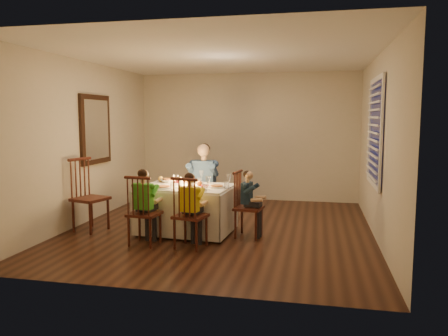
% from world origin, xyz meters
% --- Properties ---
extents(ground, '(5.00, 5.00, 0.00)m').
position_xyz_m(ground, '(0.00, 0.00, 0.00)').
color(ground, black).
rests_on(ground, ground).
extents(wall_left, '(0.02, 5.00, 2.60)m').
position_xyz_m(wall_left, '(-2.25, 0.00, 1.30)').
color(wall_left, beige).
rests_on(wall_left, ground).
extents(wall_right, '(0.02, 5.00, 2.60)m').
position_xyz_m(wall_right, '(2.25, 0.00, 1.30)').
color(wall_right, beige).
rests_on(wall_right, ground).
extents(wall_back, '(4.50, 0.02, 2.60)m').
position_xyz_m(wall_back, '(0.00, 2.50, 1.30)').
color(wall_back, beige).
rests_on(wall_back, ground).
extents(ceiling, '(5.00, 5.00, 0.00)m').
position_xyz_m(ceiling, '(0.00, 0.00, 2.60)').
color(ceiling, white).
rests_on(ceiling, wall_back).
extents(dining_table, '(1.41, 1.06, 0.67)m').
position_xyz_m(dining_table, '(-0.46, -0.31, 0.50)').
color(dining_table, white).
rests_on(dining_table, ground).
extents(chair_adult, '(0.40, 0.39, 0.95)m').
position_xyz_m(chair_adult, '(-0.38, 0.38, 0.00)').
color(chair_adult, '#3E1A11').
rests_on(chair_adult, ground).
extents(chair_near_left, '(0.42, 0.41, 0.95)m').
position_xyz_m(chair_near_left, '(-0.83, -1.03, 0.00)').
color(chair_near_left, '#3E1A11').
rests_on(chair_near_left, ground).
extents(chair_near_right, '(0.45, 0.44, 0.95)m').
position_xyz_m(chair_near_right, '(-0.18, -1.04, 0.00)').
color(chair_near_right, '#3E1A11').
rests_on(chair_near_right, ground).
extents(chair_end, '(0.42, 0.43, 0.95)m').
position_xyz_m(chair_end, '(0.48, -0.36, 0.00)').
color(chair_end, '#3E1A11').
rests_on(chair_end, ground).
extents(chair_extra, '(0.54, 0.56, 1.10)m').
position_xyz_m(chair_extra, '(-1.90, -0.52, 0.00)').
color(chair_extra, '#3E1A11').
rests_on(chair_extra, ground).
extents(adult, '(0.49, 0.46, 1.28)m').
position_xyz_m(adult, '(-0.38, 0.38, 0.00)').
color(adult, '#304C79').
rests_on(adult, ground).
extents(child_green, '(0.36, 0.33, 1.03)m').
position_xyz_m(child_green, '(-0.83, -1.03, 0.00)').
color(child_green, green).
rests_on(child_green, ground).
extents(child_yellow, '(0.36, 0.34, 0.99)m').
position_xyz_m(child_yellow, '(-0.18, -1.04, 0.00)').
color(child_yellow, yellow).
rests_on(child_yellow, ground).
extents(child_teal, '(0.30, 0.32, 0.96)m').
position_xyz_m(child_teal, '(0.48, -0.36, 0.00)').
color(child_teal, '#192C3F').
rests_on(child_teal, ground).
extents(setting_adult, '(0.28, 0.28, 0.02)m').
position_xyz_m(setting_adult, '(-0.48, -0.04, 0.71)').
color(setting_adult, white).
rests_on(setting_adult, dining_table).
extents(setting_green, '(0.28, 0.28, 0.02)m').
position_xyz_m(setting_green, '(-0.72, -0.57, 0.71)').
color(setting_green, white).
rests_on(setting_green, dining_table).
extents(setting_yellow, '(0.28, 0.28, 0.02)m').
position_xyz_m(setting_yellow, '(-0.23, -0.63, 0.71)').
color(setting_yellow, white).
rests_on(setting_yellow, dining_table).
extents(setting_teal, '(0.28, 0.28, 0.02)m').
position_xyz_m(setting_teal, '(0.01, -0.36, 0.71)').
color(setting_teal, white).
rests_on(setting_teal, dining_table).
extents(candle_left, '(0.06, 0.06, 0.10)m').
position_xyz_m(candle_left, '(-0.54, -0.31, 0.75)').
color(candle_left, white).
rests_on(candle_left, dining_table).
extents(candle_right, '(0.06, 0.06, 0.10)m').
position_xyz_m(candle_right, '(-0.36, -0.32, 0.75)').
color(candle_right, white).
rests_on(candle_right, dining_table).
extents(squash, '(0.09, 0.09, 0.09)m').
position_xyz_m(squash, '(-0.97, 0.00, 0.74)').
color(squash, gold).
rests_on(squash, dining_table).
extents(orange_fruit, '(0.08, 0.08, 0.08)m').
position_xyz_m(orange_fruit, '(-0.27, -0.28, 0.74)').
color(orange_fruit, orange).
rests_on(orange_fruit, dining_table).
extents(serving_bowl, '(0.27, 0.27, 0.05)m').
position_xyz_m(serving_bowl, '(-0.83, -0.06, 0.72)').
color(serving_bowl, white).
rests_on(serving_bowl, dining_table).
extents(wall_mirror, '(0.06, 0.95, 1.15)m').
position_xyz_m(wall_mirror, '(-2.22, 0.30, 1.50)').
color(wall_mirror, black).
rests_on(wall_mirror, wall_left).
extents(window_blinds, '(0.07, 1.34, 1.54)m').
position_xyz_m(window_blinds, '(2.21, 0.10, 1.50)').
color(window_blinds, '#0D1036').
rests_on(window_blinds, wall_right).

